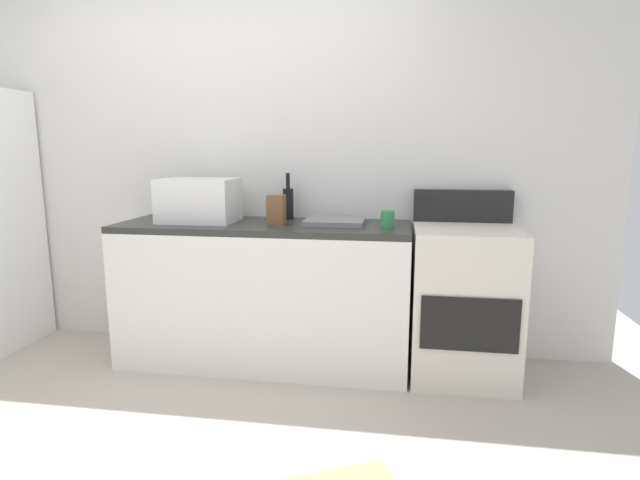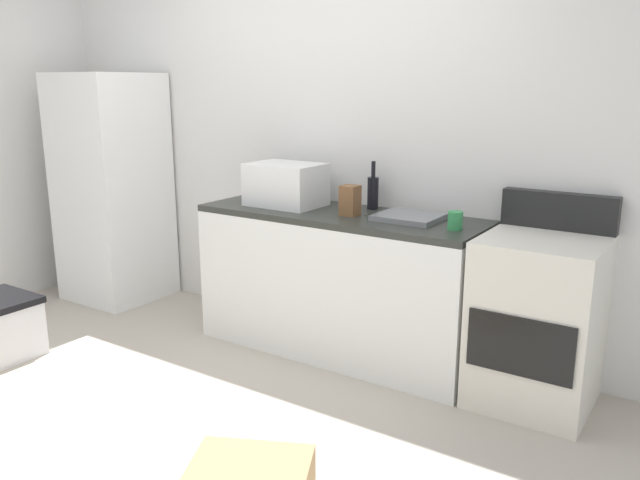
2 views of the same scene
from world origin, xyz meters
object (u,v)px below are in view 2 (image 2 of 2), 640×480
coffee_mug (455,221)px  storage_bin (1,326)px  knife_block (350,200)px  wine_bottle (373,192)px  refrigerator (112,188)px  stove_oven (538,319)px  microwave (286,184)px

coffee_mug → storage_bin: size_ratio=0.22×
storage_bin → knife_block: bearing=33.1°
wine_bottle → coffee_mug: wine_bottle is taller
refrigerator → wine_bottle: 2.18m
stove_oven → knife_block: size_ratio=6.11×
refrigerator → coffee_mug: size_ratio=17.41×
stove_oven → wine_bottle: (-1.11, 0.20, 0.54)m
wine_bottle → storage_bin: (-1.84, -1.44, -0.82)m
knife_block → refrigerator: bearing=-179.8°
storage_bin → refrigerator: bearing=105.4°
stove_oven → coffee_mug: 0.67m
knife_block → coffee_mug: bearing=-1.4°
coffee_mug → refrigerator: bearing=179.8°
microwave → coffee_mug: bearing=-3.2°
microwave → knife_block: bearing=-5.6°
coffee_mug → storage_bin: 2.85m
microwave → knife_block: microwave is taller
stove_oven → microwave: bearing=179.9°
refrigerator → coffee_mug: bearing=-0.2°
refrigerator → knife_block: (2.15, 0.01, 0.12)m
wine_bottle → coffee_mug: size_ratio=3.00×
wine_bottle → refrigerator: bearing=-173.3°
wine_bottle → knife_block: size_ratio=1.67×
refrigerator → storage_bin: refrigerator is taller
stove_oven → storage_bin: stove_oven is taller
coffee_mug → stove_oven: bearing=8.0°
knife_block → storage_bin: size_ratio=0.39×
stove_oven → microwave: 1.73m
wine_bottle → microwave: bearing=-159.5°
refrigerator → microwave: size_ratio=3.78×
microwave → wine_bottle: 0.56m
stove_oven → wine_bottle: size_ratio=3.67×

